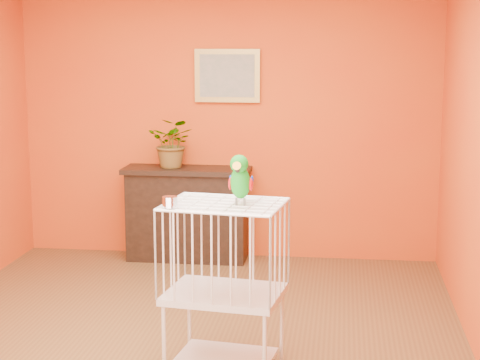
# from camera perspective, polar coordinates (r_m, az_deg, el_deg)

# --- Properties ---
(ground) EXTENTS (4.50, 4.50, 0.00)m
(ground) POSITION_cam_1_polar(r_m,az_deg,el_deg) (5.81, -4.06, -11.14)
(ground) COLOR brown
(ground) RESTS_ON ground
(room_shell) EXTENTS (4.50, 4.50, 4.50)m
(room_shell) POSITION_cam_1_polar(r_m,az_deg,el_deg) (5.45, -4.27, 4.60)
(room_shell) COLOR #C44B12
(room_shell) RESTS_ON ground
(console_cabinet) EXTENTS (1.20, 0.43, 0.89)m
(console_cabinet) POSITION_cam_1_polar(r_m,az_deg,el_deg) (7.67, -3.78, -2.41)
(console_cabinet) COLOR black
(console_cabinet) RESTS_ON ground
(potted_plant) EXTENTS (0.48, 0.52, 0.37)m
(potted_plant) POSITION_cam_1_polar(r_m,az_deg,el_deg) (7.56, -4.83, 2.23)
(potted_plant) COLOR #26722D
(potted_plant) RESTS_ON console_cabinet
(framed_picture) EXTENTS (0.62, 0.04, 0.50)m
(framed_picture) POSITION_cam_1_polar(r_m,az_deg,el_deg) (7.61, -0.91, 7.43)
(framed_picture) COLOR #A3853A
(framed_picture) RESTS_ON room_shell
(birdcage) EXTENTS (0.77, 0.63, 1.09)m
(birdcage) POSITION_cam_1_polar(r_m,az_deg,el_deg) (5.07, -1.11, -7.51)
(birdcage) COLOR silver
(birdcage) RESTS_ON ground
(feed_cup) EXTENTS (0.09, 0.09, 0.07)m
(feed_cup) POSITION_cam_1_polar(r_m,az_deg,el_deg) (4.82, -5.00, -1.56)
(feed_cup) COLOR silver
(feed_cup) RESTS_ON birdcage
(parrot) EXTENTS (0.16, 0.28, 0.32)m
(parrot) POSITION_cam_1_polar(r_m,az_deg,el_deg) (4.86, 0.02, 0.07)
(parrot) COLOR #59544C
(parrot) RESTS_ON birdcage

